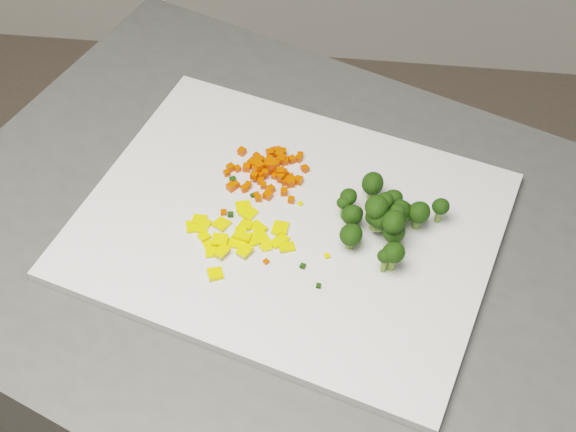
# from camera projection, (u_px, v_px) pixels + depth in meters

# --- Properties ---
(counter_block) EXTENTS (1.11, 0.96, 0.90)m
(counter_block) POSITION_uv_depth(u_px,v_px,m) (306.00, 417.00, 1.30)
(counter_block) COLOR #434340
(counter_block) RESTS_ON ground
(cutting_board) EXTENTS (0.58, 0.50, 0.01)m
(cutting_board) POSITION_uv_depth(u_px,v_px,m) (288.00, 225.00, 0.97)
(cutting_board) COLOR silver
(cutting_board) RESTS_ON counter_block
(carrot_pile) EXTENTS (0.11, 0.11, 0.03)m
(carrot_pile) POSITION_uv_depth(u_px,v_px,m) (267.00, 167.00, 1.00)
(carrot_pile) COLOR red
(carrot_pile) RESTS_ON cutting_board
(pepper_pile) EXTENTS (0.13, 0.13, 0.02)m
(pepper_pile) POSITION_uv_depth(u_px,v_px,m) (240.00, 239.00, 0.94)
(pepper_pile) COLOR yellow
(pepper_pile) RESTS_ON cutting_board
(broccoli_pile) EXTENTS (0.13, 0.13, 0.06)m
(broccoli_pile) POSITION_uv_depth(u_px,v_px,m) (390.00, 212.00, 0.93)
(broccoli_pile) COLOR black
(broccoli_pile) RESTS_ON cutting_board
(carrot_cube_0) EXTENTS (0.01, 0.01, 0.01)m
(carrot_cube_0) POSITION_uv_depth(u_px,v_px,m) (270.00, 153.00, 1.03)
(carrot_cube_0) COLOR red
(carrot_cube_0) RESTS_ON carrot_pile
(carrot_cube_1) EXTENTS (0.01, 0.01, 0.01)m
(carrot_cube_1) POSITION_uv_depth(u_px,v_px,m) (259.00, 160.00, 1.02)
(carrot_cube_1) COLOR red
(carrot_cube_1) RESTS_ON carrot_pile
(carrot_cube_2) EXTENTS (0.01, 0.01, 0.01)m
(carrot_cube_2) POSITION_uv_depth(u_px,v_px,m) (253.00, 163.00, 1.02)
(carrot_cube_2) COLOR red
(carrot_cube_2) RESTS_ON carrot_pile
(carrot_cube_3) EXTENTS (0.01, 0.01, 0.01)m
(carrot_cube_3) POSITION_uv_depth(u_px,v_px,m) (242.00, 151.00, 1.03)
(carrot_cube_3) COLOR red
(carrot_cube_3) RESTS_ON carrot_pile
(carrot_cube_4) EXTENTS (0.01, 0.01, 0.01)m
(carrot_cube_4) POSITION_uv_depth(u_px,v_px,m) (300.00, 155.00, 1.03)
(carrot_cube_4) COLOR red
(carrot_cube_4) RESTS_ON carrot_pile
(carrot_cube_5) EXTENTS (0.01, 0.01, 0.01)m
(carrot_cube_5) POSITION_uv_depth(u_px,v_px,m) (231.00, 187.00, 0.99)
(carrot_cube_5) COLOR red
(carrot_cube_5) RESTS_ON carrot_pile
(carrot_cube_6) EXTENTS (0.01, 0.01, 0.01)m
(carrot_cube_6) POSITION_uv_depth(u_px,v_px,m) (285.00, 161.00, 1.02)
(carrot_cube_6) COLOR red
(carrot_cube_6) RESTS_ON carrot_pile
(carrot_cube_7) EXTENTS (0.01, 0.01, 0.01)m
(carrot_cube_7) POSITION_uv_depth(u_px,v_px,m) (269.00, 165.00, 1.01)
(carrot_cube_7) COLOR red
(carrot_cube_7) RESTS_ON carrot_pile
(carrot_cube_8) EXTENTS (0.01, 0.01, 0.01)m
(carrot_cube_8) POSITION_uv_depth(u_px,v_px,m) (257.00, 156.00, 1.03)
(carrot_cube_8) COLOR red
(carrot_cube_8) RESTS_ON carrot_pile
(carrot_cube_9) EXTENTS (0.01, 0.01, 0.01)m
(carrot_cube_9) POSITION_uv_depth(u_px,v_px,m) (268.00, 195.00, 0.98)
(carrot_cube_9) COLOR red
(carrot_cube_9) RESTS_ON carrot_pile
(carrot_cube_10) EXTENTS (0.01, 0.01, 0.01)m
(carrot_cube_10) POSITION_uv_depth(u_px,v_px,m) (292.00, 160.00, 1.02)
(carrot_cube_10) COLOR red
(carrot_cube_10) RESTS_ON carrot_pile
(carrot_cube_11) EXTENTS (0.01, 0.01, 0.01)m
(carrot_cube_11) POSITION_uv_depth(u_px,v_px,m) (274.00, 151.00, 1.04)
(carrot_cube_11) COLOR red
(carrot_cube_11) RESTS_ON carrot_pile
(carrot_cube_12) EXTENTS (0.01, 0.01, 0.01)m
(carrot_cube_12) POSITION_uv_depth(u_px,v_px,m) (257.00, 169.00, 1.00)
(carrot_cube_12) COLOR red
(carrot_cube_12) RESTS_ON carrot_pile
(carrot_cube_13) EXTENTS (0.01, 0.01, 0.01)m
(carrot_cube_13) POSITION_uv_depth(u_px,v_px,m) (305.00, 169.00, 1.01)
(carrot_cube_13) COLOR red
(carrot_cube_13) RESTS_ON carrot_pile
(carrot_cube_14) EXTENTS (0.01, 0.01, 0.01)m
(carrot_cube_14) POSITION_uv_depth(u_px,v_px,m) (284.00, 192.00, 0.99)
(carrot_cube_14) COLOR red
(carrot_cube_14) RESTS_ON carrot_pile
(carrot_cube_15) EXTENTS (0.01, 0.01, 0.01)m
(carrot_cube_15) POSITION_uv_depth(u_px,v_px,m) (275.00, 176.00, 1.01)
(carrot_cube_15) COLOR red
(carrot_cube_15) RESTS_ON carrot_pile
(carrot_cube_16) EXTENTS (0.01, 0.01, 0.01)m
(carrot_cube_16) POSITION_uv_depth(u_px,v_px,m) (263.00, 185.00, 1.00)
(carrot_cube_16) COLOR red
(carrot_cube_16) RESTS_ON carrot_pile
(carrot_cube_17) EXTENTS (0.01, 0.01, 0.01)m
(carrot_cube_17) POSITION_uv_depth(u_px,v_px,m) (274.00, 166.00, 1.01)
(carrot_cube_17) COLOR red
(carrot_cube_17) RESTS_ON carrot_pile
(carrot_cube_18) EXTENTS (0.01, 0.01, 0.01)m
(carrot_cube_18) POSITION_uv_depth(u_px,v_px,m) (281.00, 177.00, 1.00)
(carrot_cube_18) COLOR red
(carrot_cube_18) RESTS_ON carrot_pile
(carrot_cube_19) EXTENTS (0.01, 0.01, 0.01)m
(carrot_cube_19) POSITION_uv_depth(u_px,v_px,m) (270.00, 163.00, 1.02)
(carrot_cube_19) COLOR red
(carrot_cube_19) RESTS_ON carrot_pile
(carrot_cube_20) EXTENTS (0.01, 0.01, 0.01)m
(carrot_cube_20) POSITION_uv_depth(u_px,v_px,m) (291.00, 181.00, 1.00)
(carrot_cube_20) COLOR red
(carrot_cube_20) RESTS_ON carrot_pile
(carrot_cube_21) EXTENTS (0.01, 0.01, 0.01)m
(carrot_cube_21) POSITION_uv_depth(u_px,v_px,m) (236.00, 185.00, 1.00)
(carrot_cube_21) COLOR red
(carrot_cube_21) RESTS_ON carrot_pile
(carrot_cube_22) EXTENTS (0.01, 0.01, 0.01)m
(carrot_cube_22) POSITION_uv_depth(u_px,v_px,m) (248.00, 186.00, 1.00)
(carrot_cube_22) COLOR red
(carrot_cube_22) RESTS_ON carrot_pile
(carrot_cube_23) EXTENTS (0.01, 0.01, 0.01)m
(carrot_cube_23) POSITION_uv_depth(u_px,v_px,m) (288.00, 177.00, 1.01)
(carrot_cube_23) COLOR red
(carrot_cube_23) RESTS_ON carrot_pile
(carrot_cube_24) EXTENTS (0.01, 0.01, 0.01)m
(carrot_cube_24) POSITION_uv_depth(u_px,v_px,m) (290.00, 180.00, 1.00)
(carrot_cube_24) COLOR red
(carrot_cube_24) RESTS_ON carrot_pile
(carrot_cube_25) EXTENTS (0.01, 0.01, 0.01)m
(carrot_cube_25) POSITION_uv_depth(u_px,v_px,m) (256.00, 161.00, 1.03)
(carrot_cube_25) COLOR red
(carrot_cube_25) RESTS_ON carrot_pile
(carrot_cube_26) EXTENTS (0.01, 0.01, 0.01)m
(carrot_cube_26) POSITION_uv_depth(u_px,v_px,m) (260.00, 181.00, 1.00)
(carrot_cube_26) COLOR red
(carrot_cube_26) RESTS_ON carrot_pile
(carrot_cube_27) EXTENTS (0.01, 0.01, 0.01)m
(carrot_cube_27) POSITION_uv_depth(u_px,v_px,m) (291.00, 177.00, 1.01)
(carrot_cube_27) COLOR red
(carrot_cube_27) RESTS_ON carrot_pile
(carrot_cube_28) EXTENTS (0.01, 0.01, 0.01)m
(carrot_cube_28) POSITION_uv_depth(u_px,v_px,m) (281.00, 177.00, 1.00)
(carrot_cube_28) COLOR red
(carrot_cube_28) RESTS_ON carrot_pile
(carrot_cube_29) EXTENTS (0.01, 0.01, 0.01)m
(carrot_cube_29) POSITION_uv_depth(u_px,v_px,m) (269.00, 171.00, 1.01)
(carrot_cube_29) COLOR red
(carrot_cube_29) RESTS_ON carrot_pile
(carrot_cube_30) EXTENTS (0.01, 0.01, 0.01)m
(carrot_cube_30) POSITION_uv_depth(u_px,v_px,m) (259.00, 166.00, 1.00)
(carrot_cube_30) COLOR red
(carrot_cube_30) RESTS_ON carrot_pile
(carrot_cube_31) EXTENTS (0.01, 0.01, 0.01)m
(carrot_cube_31) POSITION_uv_depth(u_px,v_px,m) (265.00, 173.00, 1.00)
(carrot_cube_31) COLOR red
(carrot_cube_31) RESTS_ON carrot_pile
(carrot_cube_32) EXTENTS (0.01, 0.01, 0.01)m
(carrot_cube_32) POSITION_uv_depth(u_px,v_px,m) (270.00, 162.00, 1.01)
(carrot_cube_32) COLOR red
(carrot_cube_32) RESTS_ON carrot_pile
(carrot_cube_33) EXTENTS (0.01, 0.01, 0.01)m
(carrot_cube_33) POSITION_uv_depth(u_px,v_px,m) (271.00, 189.00, 0.99)
(carrot_cube_33) COLOR red
(carrot_cube_33) RESTS_ON carrot_pile
(carrot_cube_34) EXTENTS (0.01, 0.01, 0.01)m
(carrot_cube_34) POSITION_uv_depth(u_px,v_px,m) (270.00, 163.00, 1.02)
(carrot_cube_34) COLOR red
(carrot_cube_34) RESTS_ON carrot_pile
(carrot_cube_35) EXTENTS (0.01, 0.01, 0.01)m
(carrot_cube_35) POSITION_uv_depth(u_px,v_px,m) (280.00, 172.00, 1.00)
(carrot_cube_35) COLOR red
(carrot_cube_35) RESTS_ON carrot_pile
(carrot_cube_36) EXTENTS (0.01, 0.01, 0.01)m
(carrot_cube_36) POSITION_uv_depth(u_px,v_px,m) (279.00, 152.00, 1.03)
(carrot_cube_36) COLOR red
(carrot_cube_36) RESTS_ON carrot_pile
(carrot_cube_37) EXTENTS (0.01, 0.01, 0.01)m
(carrot_cube_37) POSITION_uv_depth(u_px,v_px,m) (287.00, 177.00, 1.01)
(carrot_cube_37) COLOR red
(carrot_cube_37) RESTS_ON carrot_pile
(carrot_cube_38) EXTENTS (0.01, 0.01, 0.01)m
(carrot_cube_38) POSITION_uv_depth(u_px,v_px,m) (273.00, 165.00, 1.00)
(carrot_cube_38) COLOR red
(carrot_cube_38) RESTS_ON carrot_pile
(carrot_cube_39) EXTENTS (0.01, 0.01, 0.01)m
(carrot_cube_39) POSITION_uv_depth(u_px,v_px,m) (283.00, 152.00, 1.03)
(carrot_cube_39) COLOR red
(carrot_cube_39) RESTS_ON carrot_pile
(carrot_cube_40) EXTENTS (0.01, 0.01, 0.01)m
(carrot_cube_40) POSITION_uv_depth(u_px,v_px,m) (270.00, 169.00, 1.02)
(carrot_cube_40) COLOR red
(carrot_cube_40) RESTS_ON carrot_pile
(carrot_cube_41) EXTENTS (0.01, 0.01, 0.01)m
(carrot_cube_41) POSITION_uv_depth(u_px,v_px,m) (258.00, 198.00, 0.98)
(carrot_cube_41) COLOR red
(carrot_cube_41) RESTS_ON carrot_pile
(carrot_cube_42) EXTENTS (0.01, 0.01, 0.01)m
(carrot_cube_42) POSITION_uv_depth(u_px,v_px,m) (248.00, 185.00, 1.00)
(carrot_cube_42) COLOR red
(carrot_cube_42) RESTS_ON carrot_pile
(carrot_cube_43) EXTENTS (0.01, 0.01, 0.01)m
(carrot_cube_43) POSITION_uv_depth(u_px,v_px,m) (291.00, 200.00, 0.98)
(carrot_cube_43) COLOR red
(carrot_cube_43) RESTS_ON carrot_pile
(carrot_cube_44) EXTENTS (0.01, 0.01, 0.01)m
(carrot_cube_44) POSITION_uv_depth(u_px,v_px,m) (299.00, 180.00, 1.00)
(carrot_cube_44) COLOR red
(carrot_cube_44) RESTS_ON carrot_pile
(carrot_cube_45) EXTENTS (0.01, 0.01, 0.01)m
(carrot_cube_45) POSITION_uv_depth(u_px,v_px,m) (257.00, 195.00, 0.99)
(carrot_cube_45) COLOR red
(carrot_cube_45) RESTS_ON carrot_pile
(carrot_cube_46) EXTENTS (0.01, 0.01, 0.01)m
(carrot_cube_46) POSITION_uv_depth(u_px,v_px,m) (285.00, 181.00, 1.00)
(carrot_cube_46) COLOR red
(carrot_cube_46) RESTS_ON carrot_pile
(carrot_cube_47) EXTENTS (0.01, 0.01, 0.01)m
(carrot_cube_47) POSITION_uv_depth(u_px,v_px,m) (280.00, 153.00, 1.03)
(carrot_cube_47) COLOR red
(carrot_cube_47) RESTS_ON carrot_pile
(carrot_cube_48) EXTENTS (0.01, 0.01, 0.01)m
(carrot_cube_48) POSITION_uv_depth(u_px,v_px,m) (285.00, 173.00, 1.00)
(carrot_cube_48) COLOR red
(carrot_cube_48) RESTS_ON carrot_pile
(carrot_cube_49) EXTENTS (0.01, 0.01, 0.01)m
(carrot_cube_49) POSITION_uv_depth(u_px,v_px,m) (269.00, 159.00, 1.03)
(carrot_cube_49) COLOR red
(carrot_cube_49) RESTS_ON carrot_pile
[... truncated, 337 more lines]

